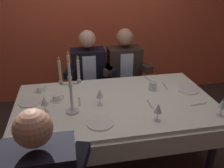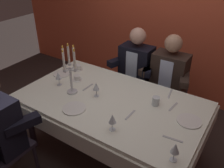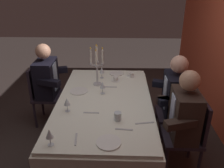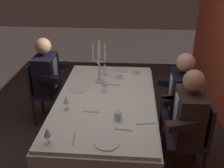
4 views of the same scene
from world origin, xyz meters
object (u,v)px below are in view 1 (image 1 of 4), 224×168
(wine_glass_0, at_px, (44,101))
(water_tumbler_0, at_px, (153,86))
(wine_glass_3, at_px, (158,109))
(seated_diner_1, at_px, (88,69))
(dinner_plate_0, at_px, (100,123))
(wine_glass_1, at_px, (100,94))
(seated_diner_2, at_px, (124,67))
(dinner_plate_2, at_px, (30,102))
(coffee_cup_1, at_px, (57,98))
(dining_table, at_px, (116,112))
(candelabra, at_px, (70,85))
(coffee_cup_0, at_px, (41,90))
(wine_glass_2, at_px, (222,104))
(dinner_plate_1, at_px, (188,90))

(wine_glass_0, relative_size, water_tumbler_0, 1.81)
(wine_glass_3, height_order, seated_diner_1, seated_diner_1)
(dinner_plate_0, distance_m, wine_glass_1, 0.33)
(water_tumbler_0, bearing_deg, seated_diner_2, 100.78)
(dinner_plate_2, relative_size, coffee_cup_1, 1.61)
(dining_table, relative_size, seated_diner_2, 1.56)
(dinner_plate_2, bearing_deg, wine_glass_3, -25.33)
(wine_glass_0, relative_size, wine_glass_3, 1.00)
(candelabra, bearing_deg, coffee_cup_0, 123.50)
(dinner_plate_2, distance_m, seated_diner_2, 1.34)
(wine_glass_3, xyz_separation_m, coffee_cup_1, (-0.83, 0.51, -0.09))
(dinner_plate_2, height_order, coffee_cup_0, coffee_cup_0)
(candelabra, height_order, dinner_plate_2, candelabra)
(dinner_plate_2, height_order, water_tumbler_0, water_tumbler_0)
(seated_diner_1, bearing_deg, seated_diner_2, 0.00)
(wine_glass_2, relative_size, seated_diner_1, 0.13)
(candelabra, height_order, coffee_cup_1, candelabra)
(dining_table, relative_size, dinner_plate_1, 8.70)
(wine_glass_2, relative_size, coffee_cup_1, 1.24)
(dinner_plate_1, bearing_deg, wine_glass_1, -172.72)
(wine_glass_2, height_order, seated_diner_1, seated_diner_1)
(dinner_plate_1, height_order, water_tumbler_0, water_tumbler_0)
(coffee_cup_0, bearing_deg, wine_glass_1, -33.42)
(water_tumbler_0, bearing_deg, coffee_cup_1, -177.62)
(wine_glass_1, xyz_separation_m, coffee_cup_1, (-0.40, 0.16, -0.09))
(dinner_plate_0, relative_size, seated_diner_1, 0.18)
(candelabra, relative_size, water_tumbler_0, 6.21)
(coffee_cup_1, bearing_deg, wine_glass_1, -21.30)
(dinner_plate_1, height_order, wine_glass_0, wine_glass_0)
(dinner_plate_1, bearing_deg, coffee_cup_0, 170.60)
(wine_glass_3, xyz_separation_m, seated_diner_1, (-0.45, 1.27, -0.12))
(dinner_plate_2, relative_size, seated_diner_1, 0.17)
(candelabra, xyz_separation_m, wine_glass_2, (1.25, -0.29, -0.15))
(wine_glass_0, xyz_separation_m, coffee_cup_0, (-0.07, 0.42, -0.09))
(wine_glass_1, height_order, wine_glass_2, same)
(dinner_plate_2, xyz_separation_m, wine_glass_3, (1.08, -0.51, 0.11))
(dinner_plate_0, xyz_separation_m, wine_glass_1, (0.04, 0.31, 0.11))
(dinner_plate_2, distance_m, coffee_cup_0, 0.23)
(dinner_plate_2, xyz_separation_m, wine_glass_1, (0.65, -0.16, 0.11))
(dinner_plate_0, distance_m, water_tumbler_0, 0.81)
(dinner_plate_1, distance_m, wine_glass_2, 0.52)
(wine_glass_1, height_order, coffee_cup_0, wine_glass_1)
(water_tumbler_0, bearing_deg, coffee_cup_0, 171.27)
(dining_table, bearing_deg, dinner_plate_0, -120.86)
(dinner_plate_1, xyz_separation_m, wine_glass_0, (-1.45, -0.17, 0.11))
(wine_glass_2, relative_size, wine_glass_3, 1.00)
(coffee_cup_1, bearing_deg, dinner_plate_0, -52.37)
(seated_diner_2, bearing_deg, dinner_plate_1, -57.71)
(dining_table, height_order, wine_glass_1, wine_glass_1)
(coffee_cup_0, bearing_deg, dinner_plate_2, -112.02)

